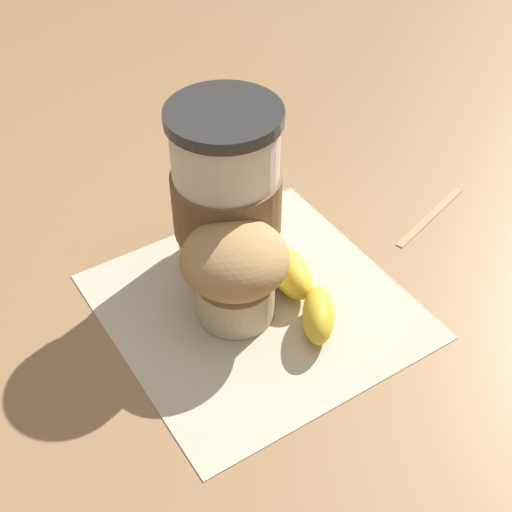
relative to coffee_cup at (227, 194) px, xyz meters
name	(u,v)px	position (x,y,z in m)	size (l,w,h in m)	color
ground_plane	(256,306)	(0.06, -0.02, -0.07)	(3.00, 3.00, 0.00)	#936D47
paper_napkin	(256,306)	(0.06, -0.02, -0.07)	(0.23, 0.23, 0.00)	beige
coffee_cup	(227,194)	(0.00, 0.00, 0.00)	(0.09, 0.09, 0.15)	silver
muffin	(235,270)	(0.05, -0.04, -0.02)	(0.08, 0.08, 0.08)	beige
banana	(279,273)	(0.05, 0.01, -0.06)	(0.17, 0.07, 0.03)	gold
wooden_stirrer	(431,216)	(0.09, 0.18, -0.07)	(0.11, 0.01, 0.00)	tan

